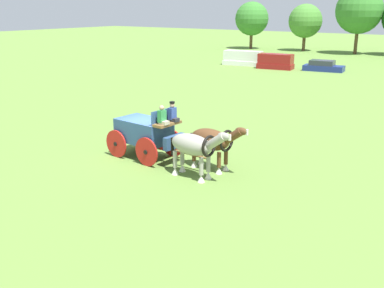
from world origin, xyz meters
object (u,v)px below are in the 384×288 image
draft_horse_off (194,147)px  parked_vehicle_c (323,66)px  parked_vehicle_a (243,58)px  draft_horse_near (212,141)px  parked_vehicle_b (276,62)px  show_wagon (146,132)px

draft_horse_off → parked_vehicle_c: size_ratio=0.67×
parked_vehicle_a → parked_vehicle_c: parked_vehicle_a is taller
draft_horse_near → parked_vehicle_b: size_ratio=0.71×
draft_horse_near → draft_horse_off: draft_horse_off is taller
parked_vehicle_b → parked_vehicle_c: size_ratio=0.93×
draft_horse_off → parked_vehicle_a: draft_horse_off is taller
show_wagon → draft_horse_off: show_wagon is taller
parked_vehicle_a → parked_vehicle_b: parked_vehicle_a is taller
parked_vehicle_a → parked_vehicle_c: (9.98, 0.60, -0.35)m
parked_vehicle_a → parked_vehicle_b: bearing=-10.2°
draft_horse_off → parked_vehicle_c: (-7.27, 35.83, -0.87)m
draft_horse_near → draft_horse_off: (-0.08, -1.30, 0.06)m
parked_vehicle_b → parked_vehicle_c: 5.40m
parked_vehicle_a → show_wagon: bearing=-68.0°
show_wagon → draft_horse_near: bearing=6.8°
show_wagon → draft_horse_off: bearing=-14.5°
parked_vehicle_c → parked_vehicle_b: bearing=-164.3°
parked_vehicle_a → parked_vehicle_c: bearing=3.5°
parked_vehicle_a → parked_vehicle_c: size_ratio=1.10×
parked_vehicle_c → draft_horse_off: bearing=-78.5°
parked_vehicle_a → parked_vehicle_b: size_ratio=1.18×
parked_vehicle_b → draft_horse_off: bearing=-70.1°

